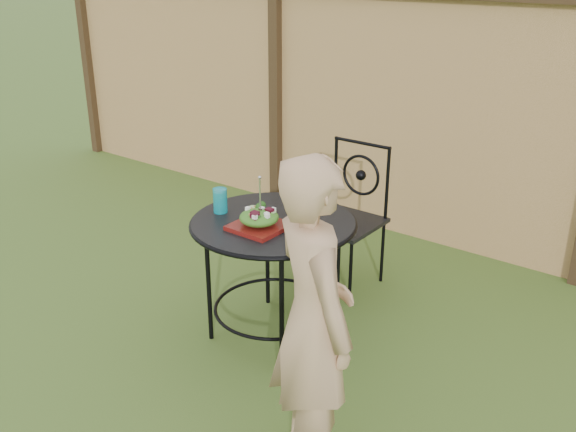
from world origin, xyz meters
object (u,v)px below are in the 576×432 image
object	(u,v)px
patio_chair	(347,212)
salad_plate	(259,226)
diner	(313,321)
patio_table	(274,243)

from	to	relation	value
patio_chair	salad_plate	size ratio (longest dim) A/B	3.52
patio_chair	diner	world-z (taller)	diner
patio_table	diner	distance (m)	1.03
diner	salad_plate	size ratio (longest dim) A/B	5.23
patio_table	patio_chair	world-z (taller)	patio_chair
diner	salad_plate	distance (m)	0.93
salad_plate	patio_table	bearing A→B (deg)	94.58
diner	patio_table	bearing A→B (deg)	-9.94
patio_table	diner	size ratio (longest dim) A/B	0.65
patio_table	patio_chair	xyz separation A→B (m)	(-0.03, 0.81, -0.08)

